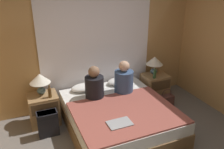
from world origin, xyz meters
TOP-DOWN VIEW (x-y plane):
  - wall_back at (0.00, 2.01)m, footprint 4.23×0.06m
  - curtain_panel at (0.00, 1.95)m, footprint 2.43×0.02m
  - bed at (0.00, 0.93)m, footprint 1.69×1.92m
  - nightstand_left at (-1.16, 1.61)m, footprint 0.51×0.45m
  - nightstand_right at (1.16, 1.61)m, footprint 0.51×0.45m
  - lamp_left at (-1.16, 1.68)m, footprint 0.36×0.36m
  - lamp_right at (1.16, 1.68)m, footprint 0.36×0.36m
  - pillow_left at (-0.37, 1.70)m, footprint 0.50×0.32m
  - pillow_right at (0.37, 1.70)m, footprint 0.50×0.32m
  - blanket_on_bed at (0.00, 0.65)m, footprint 1.63×1.30m
  - person_left_in_bed at (-0.29, 1.34)m, footprint 0.33×0.33m
  - person_right_in_bed at (0.29, 1.34)m, footprint 0.35×0.35m
  - beer_bottle_on_left_stand at (-1.04, 1.49)m, footprint 0.06×0.06m
  - beer_bottle_on_right_stand at (1.06, 1.49)m, footprint 0.06×0.06m
  - laptop_on_bed at (-0.24, 0.39)m, footprint 0.36×0.24m
  - backpack_on_floor at (-1.16, 1.22)m, footprint 0.33×0.20m
  - handbag_on_floor at (1.21, 1.24)m, footprint 0.30×0.15m

SIDE VIEW (x-z plane):
  - handbag_on_floor at x=1.21m, z-range -0.07..0.32m
  - bed at x=0.00m, z-range 0.00..0.46m
  - backpack_on_floor at x=-1.16m, z-range 0.03..0.47m
  - nightstand_left at x=-1.16m, z-range 0.00..0.56m
  - nightstand_right at x=1.16m, z-range 0.00..0.56m
  - blanket_on_bed at x=0.00m, z-range 0.46..0.49m
  - laptop_on_bed at x=-0.24m, z-range 0.49..0.51m
  - pillow_left at x=-0.37m, z-range 0.46..0.58m
  - pillow_right at x=0.37m, z-range 0.46..0.58m
  - beer_bottle_on_right_stand at x=1.06m, z-range 0.53..0.74m
  - beer_bottle_on_left_stand at x=-1.04m, z-range 0.53..0.76m
  - person_left_in_bed at x=-0.29m, z-range 0.41..1.01m
  - person_right_in_bed at x=0.29m, z-range 0.40..1.02m
  - lamp_left at x=-1.16m, z-range 0.63..1.02m
  - lamp_right at x=1.16m, z-range 0.63..1.02m
  - curtain_panel at x=0.00m, z-range 0.00..2.21m
  - wall_back at x=0.00m, z-range 0.00..2.50m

